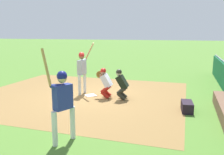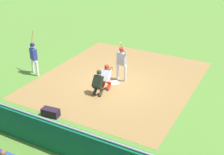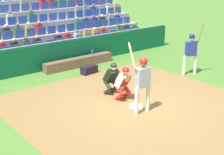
% 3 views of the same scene
% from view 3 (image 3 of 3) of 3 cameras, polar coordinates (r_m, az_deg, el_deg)
% --- Properties ---
extents(ground_plane, '(160.00, 160.00, 0.00)m').
position_cam_3_polar(ground_plane, '(10.94, 4.21, -5.17)').
color(ground_plane, '#4E7B2E').
extents(infield_dirt_patch, '(7.72, 8.91, 0.01)m').
position_cam_3_polar(infield_dirt_patch, '(10.62, 6.08, -5.98)').
color(infield_dirt_patch, olive).
rests_on(infield_dirt_patch, ground_plane).
extents(home_plate_marker, '(0.62, 0.62, 0.02)m').
position_cam_3_polar(home_plate_marker, '(10.93, 4.22, -5.10)').
color(home_plate_marker, white).
rests_on(home_plate_marker, infield_dirt_patch).
extents(batter_at_plate, '(0.62, 0.65, 2.26)m').
position_cam_3_polar(batter_at_plate, '(10.10, 5.42, -0.16)').
color(batter_at_plate, silver).
rests_on(batter_at_plate, ground_plane).
extents(catcher_crouching, '(0.48, 0.72, 1.27)m').
position_cam_3_polar(catcher_crouching, '(11.19, 2.10, -0.68)').
color(catcher_crouching, red).
rests_on(catcher_crouching, ground_plane).
extents(home_plate_umpire, '(0.47, 0.52, 1.25)m').
position_cam_3_polar(home_plate_umpire, '(11.74, -0.04, 0.14)').
color(home_plate_umpire, '#28291F').
rests_on(home_plate_umpire, ground_plane).
extents(dugout_wall, '(15.32, 0.24, 1.28)m').
position_cam_3_polar(dugout_wall, '(15.14, -10.73, 3.79)').
color(dugout_wall, '#0C5432').
rests_on(dugout_wall, ground_plane).
extents(dugout_bench, '(3.64, 0.40, 0.44)m').
position_cam_3_polar(dugout_bench, '(15.36, -5.84, 2.72)').
color(dugout_bench, brown).
rests_on(dugout_bench, ground_plane).
extents(water_bottle_on_bench, '(0.07, 0.07, 0.24)m').
position_cam_3_polar(water_bottle_on_bench, '(15.74, -3.51, 4.45)').
color(water_bottle_on_bench, blue).
rests_on(water_bottle_on_bench, dugout_bench).
extents(equipment_duffel_bag, '(0.79, 0.44, 0.35)m').
position_cam_3_polar(equipment_duffel_bag, '(14.32, -4.06, 1.39)').
color(equipment_duffel_bag, black).
rests_on(equipment_duffel_bag, ground_plane).
extents(on_deck_batter, '(0.67, 0.62, 2.33)m').
position_cam_3_polar(on_deck_batter, '(14.32, 13.86, 4.84)').
color(on_deck_batter, silver).
rests_on(on_deck_batter, ground_plane).
extents(bleacher_stand, '(15.30, 4.34, 3.44)m').
position_cam_3_polar(bleacher_stand, '(18.68, -17.01, 7.46)').
color(bleacher_stand, '#9E9599').
rests_on(bleacher_stand, ground_plane).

